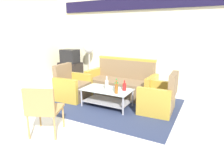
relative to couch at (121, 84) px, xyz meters
name	(u,v)px	position (x,y,z in m)	size (l,w,h in m)	color
ground_plane	(88,115)	(-0.07, -1.44, -0.32)	(14.00, 14.00, 0.00)	silver
wall_back	(141,37)	(-0.07, 1.61, 1.16)	(6.52, 0.19, 2.80)	beige
rug	(112,104)	(0.08, -0.69, -0.31)	(2.94, 2.17, 0.01)	#2D3856
couch	(121,84)	(0.00, 0.00, 0.00)	(1.83, 0.82, 0.96)	#7F6647
armchair_left	(72,88)	(-0.98, -0.78, -0.03)	(0.73, 0.79, 0.85)	#7F6647
armchair_right	(159,99)	(1.14, -0.60, -0.03)	(0.73, 0.79, 0.85)	#7F6647
coffee_table	(107,95)	(0.05, -0.85, -0.04)	(1.10, 0.60, 0.40)	silver
bottle_brown	(116,88)	(0.36, -1.02, 0.20)	(0.07, 0.07, 0.28)	brown
bottle_green	(116,86)	(0.27, -0.82, 0.19)	(0.07, 0.07, 0.26)	#2D8C38
bottle_red	(124,87)	(0.43, -0.76, 0.18)	(0.08, 0.08, 0.22)	red
bottle_clear	(107,85)	(0.06, -0.88, 0.21)	(0.07, 0.07, 0.30)	silver
cup	(101,88)	(-0.05, -0.96, 0.14)	(0.08, 0.08, 0.10)	silver
tv_stand	(71,69)	(-2.58, 1.11, -0.06)	(0.80, 0.50, 0.52)	black
television	(70,56)	(-2.58, 1.11, 0.44)	(0.61, 0.46, 0.48)	black
pedestal_fan	(89,50)	(-1.77, 1.16, 0.70)	(0.36, 0.36, 1.27)	#2D2D33
wicker_chair	(43,107)	(-0.25, -2.41, 0.18)	(0.63, 0.63, 0.84)	#AD844C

